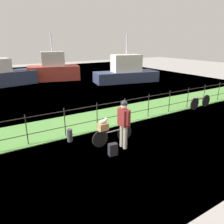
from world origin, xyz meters
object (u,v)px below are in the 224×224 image
at_px(backpack_on_paving, 113,149).
at_px(mooring_bollard, 70,135).
at_px(bicycle_parked, 200,102).
at_px(bicycle_main, 112,135).
at_px(terrier_dog, 104,121).
at_px(moored_boat_mid, 126,72).
at_px(moored_boat_far, 54,70).
at_px(cyclist_person, 124,120).
at_px(wooden_crate, 103,127).

xyz_separation_m(backpack_on_paving, mooring_bollard, (-0.78, 1.69, 0.03)).
bearing_deg(bicycle_parked, bicycle_main, -170.28).
xyz_separation_m(bicycle_main, terrier_dog, (-0.34, 0.00, 0.60)).
relative_size(moored_boat_mid, moored_boat_far, 1.21).
relative_size(mooring_bollard, moored_boat_far, 0.10).
relative_size(cyclist_person, moored_boat_far, 0.35).
bearing_deg(moored_boat_far, bicycle_main, -99.95).
distance_m(terrier_dog, moored_boat_far, 14.12).
bearing_deg(backpack_on_paving, terrier_dog, 90.47).
xyz_separation_m(terrier_dog, mooring_bollard, (-0.87, 0.98, -0.69)).
height_order(terrier_dog, mooring_bollard, terrier_dog).
bearing_deg(terrier_dog, cyclist_person, -41.36).
distance_m(wooden_crate, cyclist_person, 0.75).
bearing_deg(bicycle_parked, wooden_crate, -170.82).
relative_size(bicycle_parked, moored_boat_far, 0.35).
bearing_deg(bicycle_main, moored_boat_far, 80.05).
relative_size(terrier_dog, mooring_bollard, 0.68).
distance_m(backpack_on_paving, bicycle_parked, 6.95).
distance_m(backpack_on_paving, mooring_bollard, 1.87).
relative_size(terrier_dog, moored_boat_mid, 0.05).
bearing_deg(moored_boat_mid, cyclist_person, -126.11).
bearing_deg(mooring_bollard, bicycle_parked, 0.76).
bearing_deg(moored_boat_mid, terrier_dog, -129.25).
distance_m(mooring_bollard, moored_boat_far, 13.39).
bearing_deg(cyclist_person, wooden_crate, 139.98).
distance_m(bicycle_parked, moored_boat_far, 13.35).
distance_m(bicycle_main, mooring_bollard, 1.56).
bearing_deg(moored_boat_far, wooden_crate, -101.42).
distance_m(terrier_dog, moored_boat_mid, 12.39).
relative_size(terrier_dog, bicycle_parked, 0.19).
bearing_deg(mooring_bollard, moored_boat_mid, 44.69).
height_order(terrier_dog, moored_boat_far, moored_boat_far).
xyz_separation_m(wooden_crate, moored_boat_mid, (7.86, 9.59, 0.11)).
distance_m(cyclist_person, backpack_on_paving, 1.04).
bearing_deg(terrier_dog, backpack_on_paving, -96.83).
distance_m(cyclist_person, mooring_bollard, 2.13).
height_order(bicycle_main, backpack_on_paving, bicycle_main).
relative_size(wooden_crate, mooring_bollard, 0.70).
bearing_deg(bicycle_main, wooden_crate, 179.86).
bearing_deg(bicycle_parked, terrier_dog, -170.78).
xyz_separation_m(bicycle_main, bicycle_parked, (6.29, 1.08, 0.03)).
xyz_separation_m(backpack_on_paving, moored_boat_far, (2.86, 14.56, 0.74)).
xyz_separation_m(mooring_bollard, bicycle_parked, (7.50, 0.10, 0.12)).
distance_m(moored_boat_mid, moored_boat_far, 6.61).
height_order(bicycle_main, terrier_dog, terrier_dog).
xyz_separation_m(bicycle_main, moored_boat_mid, (7.50, 9.59, 0.51)).
height_order(bicycle_main, moored_boat_far, moored_boat_far).
distance_m(wooden_crate, bicycle_parked, 6.75).
bearing_deg(bicycle_main, moored_boat_mid, 52.00).
bearing_deg(bicycle_main, mooring_bollard, 141.11).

